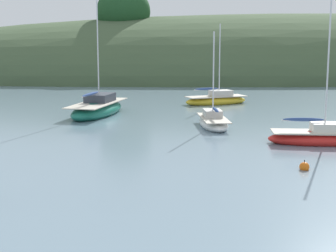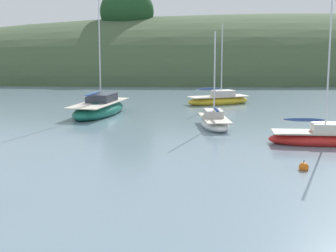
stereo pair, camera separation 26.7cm
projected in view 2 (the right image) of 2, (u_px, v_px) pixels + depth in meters
far_shoreline_hill at (319, 75)px, 78.45m from camera, size 150.00×36.00×21.83m
sailboat_teal_outer at (219, 100)px, 45.29m from camera, size 5.99×3.62×7.06m
sailboat_orange_cutter at (214, 122)px, 33.69m from camera, size 1.79×5.03×6.25m
sailboat_black_sloop at (99, 109)px, 38.97m from camera, size 4.74×8.12×8.92m
sailboat_white_near at (321, 137)px, 28.26m from camera, size 5.72×2.57×7.93m
mooring_buoy_channel at (304, 167)px, 22.74m from camera, size 0.44×0.44×0.54m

